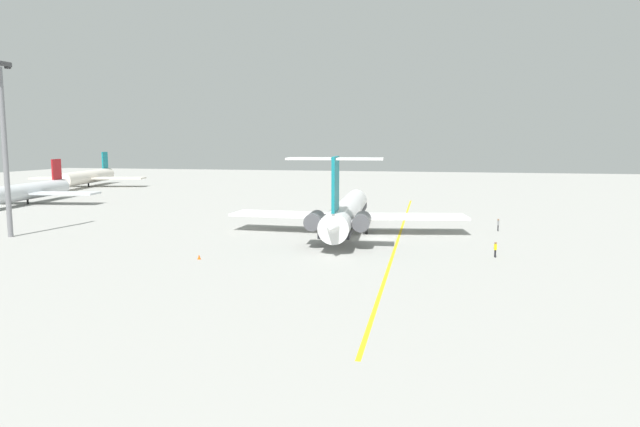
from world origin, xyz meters
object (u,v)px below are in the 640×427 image
at_px(airliner_mid_right, 25,192).
at_px(airliner_far_right, 87,177).
at_px(ground_crew_near_nose, 495,247).
at_px(main_jetliner, 346,212).
at_px(light_mast, 4,141).
at_px(safety_cone_nose, 199,257).
at_px(ground_crew_near_tail, 498,223).

height_order(airliner_mid_right, airliner_far_right, airliner_far_right).
bearing_deg(ground_crew_near_nose, main_jetliner, -69.73).
bearing_deg(light_mast, airliner_mid_right, 37.58).
distance_m(airliner_far_right, safety_cone_nose, 117.72).
bearing_deg(airliner_far_right, light_mast, 16.37).
bearing_deg(airliner_far_right, ground_crew_near_nose, 40.91).
distance_m(airliner_far_right, light_mast, 93.01).
height_order(ground_crew_near_nose, ground_crew_near_tail, ground_crew_near_tail).
height_order(airliner_far_right, safety_cone_nose, airliner_far_right).
bearing_deg(ground_crew_near_tail, airliner_mid_right, -24.38).
distance_m(main_jetliner, airliner_mid_right, 76.34).
relative_size(ground_crew_near_tail, light_mast, 0.08).
bearing_deg(ground_crew_near_nose, light_mast, -36.08).
relative_size(ground_crew_near_tail, safety_cone_nose, 3.32).
distance_m(main_jetliner, airliner_far_right, 112.28).
relative_size(main_jetliner, ground_crew_near_tail, 21.32).
distance_m(main_jetliner, ground_crew_near_nose, 23.50).
bearing_deg(main_jetliner, safety_cone_nose, 144.35).
bearing_deg(airliner_far_right, ground_crew_near_tail, 48.81).
relative_size(main_jetliner, airliner_far_right, 1.17).
bearing_deg(airliner_mid_right, airliner_far_right, -168.65).
bearing_deg(safety_cone_nose, airliner_far_right, 40.41).
bearing_deg(main_jetliner, light_mast, 101.46).
relative_size(airliner_mid_right, light_mast, 1.29).
xyz_separation_m(airliner_mid_right, airliner_far_right, (44.90, 16.48, 0.25)).
bearing_deg(safety_cone_nose, main_jetliner, -31.06).
distance_m(ground_crew_near_nose, ground_crew_near_tail, 20.33).
bearing_deg(ground_crew_near_nose, airliner_far_right, -72.76).
bearing_deg(main_jetliner, airliner_far_right, 47.99).
bearing_deg(light_mast, airliner_far_right, 28.66).
distance_m(main_jetliner, safety_cone_nose, 25.12).
height_order(airliner_mid_right, light_mast, light_mast).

